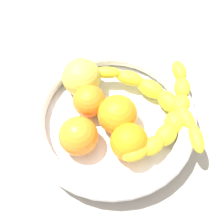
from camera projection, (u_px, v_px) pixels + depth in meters
kitchen_counter at (112, 129)px, 55.95cm from camera, size 120.00×120.00×3.00cm
fruit_bowl at (112, 119)px, 52.43cm from camera, size 29.14×29.14×4.94cm
banana_draped_left at (156, 98)px, 52.41cm from camera, size 19.92×15.71×3.94cm
banana_draped_right at (170, 117)px, 50.30cm from camera, size 17.45×15.26×4.82cm
orange_front at (89, 101)px, 51.62cm from camera, size 5.75×5.75×5.75cm
orange_mid_left at (117, 115)px, 49.75cm from camera, size 6.69×6.69×6.69cm
orange_mid_right at (78, 136)px, 47.97cm from camera, size 6.40×6.40×6.40cm
orange_rear at (129, 142)px, 47.61cm from camera, size 6.14×6.14×6.14cm
apple_yellow at (82, 77)px, 53.36cm from camera, size 6.96×6.96×6.96cm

